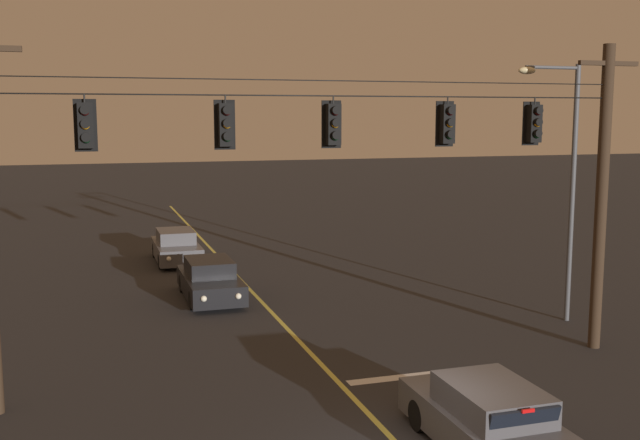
{
  "coord_description": "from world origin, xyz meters",
  "views": [
    {
      "loc": [
        -5.58,
        -11.75,
        6.37
      ],
      "look_at": [
        0.0,
        5.94,
        3.74
      ],
      "focal_mm": 41.87,
      "sensor_mm": 36.0,
      "label": 1
    }
  ],
  "objects": [
    {
      "name": "traffic_light_centre",
      "position": [
        0.01,
        4.92,
        6.14
      ],
      "size": [
        0.48,
        0.41,
        1.22
      ],
      "color": "black"
    },
    {
      "name": "traffic_light_rightmost",
      "position": [
        5.44,
        4.92,
        6.14
      ],
      "size": [
        0.48,
        0.41,
        1.22
      ],
      "color": "black"
    },
    {
      "name": "car_oncoming_lead",
      "position": [
        -1.6,
        13.58,
        0.65
      ],
      "size": [
        1.8,
        4.42,
        1.39
      ],
      "color": "black",
      "rests_on": "ground"
    },
    {
      "name": "street_lamp_corner",
      "position": [
        8.25,
        7.5,
        4.73
      ],
      "size": [
        2.11,
        0.3,
        7.86
      ],
      "color": "#4C4F54",
      "rests_on": "ground"
    },
    {
      "name": "stop_bar_paint",
      "position": [
        1.9,
        4.34,
        0.0
      ],
      "size": [
        3.4,
        0.36,
        0.01
      ],
      "primitive_type": "cube",
      "color": "silver",
      "rests_on": "ground"
    },
    {
      "name": "traffic_light_left_inner",
      "position": [
        -2.53,
        4.92,
        6.14
      ],
      "size": [
        0.48,
        0.41,
        1.22
      ],
      "color": "black"
    },
    {
      "name": "lane_centre_stripe",
      "position": [
        0.0,
        10.94,
        0.0
      ],
      "size": [
        0.14,
        60.0,
        0.01
      ],
      "primitive_type": "cube",
      "color": "#D1C64C",
      "rests_on": "ground"
    },
    {
      "name": "traffic_light_right_inner",
      "position": [
        2.97,
        4.92,
        6.14
      ],
      "size": [
        0.48,
        0.41,
        1.22
      ],
      "color": "black"
    },
    {
      "name": "car_oncoming_trailing",
      "position": [
        -1.94,
        20.61,
        0.65
      ],
      "size": [
        1.8,
        4.42,
        1.39
      ],
      "color": "#4C4C51",
      "rests_on": "ground"
    },
    {
      "name": "car_waiting_near_lane",
      "position": [
        1.47,
        0.03,
        0.65
      ],
      "size": [
        1.8,
        4.33,
        1.39
      ],
      "color": "#4C4C51",
      "rests_on": "ground"
    },
    {
      "name": "signal_span_assembly",
      "position": [
        -0.0,
        4.94,
        4.25
      ],
      "size": [
        17.03,
        0.32,
        8.2
      ],
      "color": "#38281C",
      "rests_on": "ground"
    },
    {
      "name": "traffic_light_leftmost",
      "position": [
        -5.54,
        4.92,
        6.14
      ],
      "size": [
        0.48,
        0.41,
        1.22
      ],
      "color": "black"
    }
  ]
}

